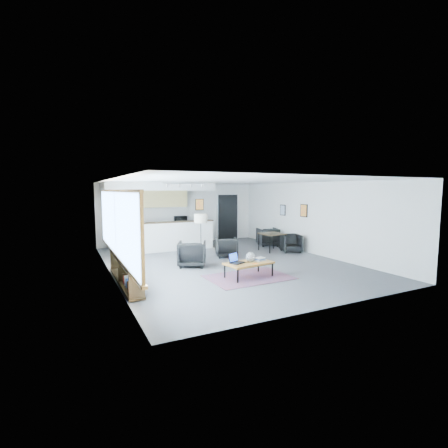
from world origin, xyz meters
name	(u,v)px	position (x,y,z in m)	size (l,w,h in m)	color
room	(226,222)	(0.00, 0.00, 1.30)	(7.02, 9.02, 2.62)	#4A4A4D
window	(116,225)	(-3.46, -0.90, 1.46)	(0.10, 5.95, 1.66)	#8CBFFF
console	(125,271)	(-3.30, -1.05, 0.33)	(0.35, 3.00, 0.80)	#332412
kitchenette	(158,213)	(-1.20, 3.71, 1.38)	(4.20, 1.96, 2.60)	white
doorway	(227,217)	(2.30, 4.42, 1.07)	(1.10, 0.12, 2.15)	black
track_light	(185,184)	(-0.59, 2.20, 2.53)	(1.60, 0.07, 0.15)	silver
wall_art_lower	(304,211)	(3.47, 0.40, 1.55)	(0.03, 0.38, 0.48)	black
wall_art_upper	(283,210)	(3.47, 1.70, 1.50)	(0.03, 0.34, 0.44)	black
kilim_rug	(249,277)	(-0.25, -1.86, 0.01)	(2.20, 1.53, 0.01)	#512E3F
coffee_table	(249,263)	(-0.25, -1.86, 0.38)	(1.34, 0.84, 0.41)	brown
laptop	(235,260)	(-0.60, -1.75, 0.49)	(0.45, 0.42, 0.26)	black
ceramic_pot	(250,257)	(-0.17, -1.81, 0.54)	(0.26, 0.26, 0.26)	gray
book_stack	(260,259)	(0.12, -1.81, 0.45)	(0.33, 0.29, 0.09)	silver
coaster	(255,264)	(-0.18, -2.07, 0.41)	(0.14, 0.14, 0.01)	#E5590C
armchair_left	(192,253)	(-1.15, 0.01, 0.42)	(0.82, 0.77, 0.84)	black
armchair_right	(227,246)	(0.43, 0.81, 0.37)	(0.72, 0.67, 0.74)	black
floor_lamp	(201,220)	(-0.56, 0.74, 1.33)	(0.56, 0.56, 1.53)	black
dining_table	(272,235)	(2.47, 1.01, 0.62)	(0.83, 0.83, 0.68)	#332412
dining_chair_near	(291,244)	(2.99, 0.52, 0.31)	(0.61, 0.57, 0.63)	black
dining_chair_far	(268,237)	(3.00, 2.07, 0.35)	(0.68, 0.64, 0.70)	black
microwave	(180,218)	(-0.11, 4.15, 1.10)	(0.50, 0.28, 0.34)	black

